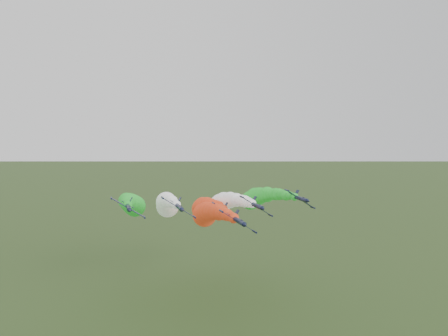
# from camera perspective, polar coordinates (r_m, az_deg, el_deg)

# --- Properties ---
(jet_lead) EXTENTS (13.32, 63.78, 14.84)m
(jet_lead) POSITION_cam_1_polar(r_m,az_deg,el_deg) (133.22, -2.12, -5.91)
(jet_lead) COLOR black
(jet_lead) RESTS_ON ground
(jet_inner_left) EXTENTS (13.27, 63.73, 14.80)m
(jet_inner_left) POSITION_cam_1_polar(r_m,az_deg,el_deg) (143.00, -7.44, -4.64)
(jet_inner_left) COLOR black
(jet_inner_left) RESTS_ON ground
(jet_inner_right) EXTENTS (13.01, 63.47, 14.54)m
(jet_inner_right) POSITION_cam_1_polar(r_m,az_deg,el_deg) (144.92, -0.03, -4.56)
(jet_inner_right) COLOR black
(jet_inner_right) RESTS_ON ground
(jet_outer_left) EXTENTS (13.02, 63.48, 14.54)m
(jet_outer_left) POSITION_cam_1_polar(r_m,az_deg,el_deg) (144.21, -12.02, -4.59)
(jet_outer_left) COLOR black
(jet_outer_left) RESTS_ON ground
(jet_outer_right) EXTENTS (12.85, 63.31, 14.38)m
(jet_outer_right) POSITION_cam_1_polar(r_m,az_deg,el_deg) (153.46, 4.39, -3.87)
(jet_outer_right) COLOR black
(jet_outer_right) RESTS_ON ground
(jet_trail) EXTENTS (13.16, 63.62, 14.69)m
(jet_trail) POSITION_cam_1_polar(r_m,az_deg,el_deg) (157.22, -2.61, -5.10)
(jet_trail) COLOR black
(jet_trail) RESTS_ON ground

